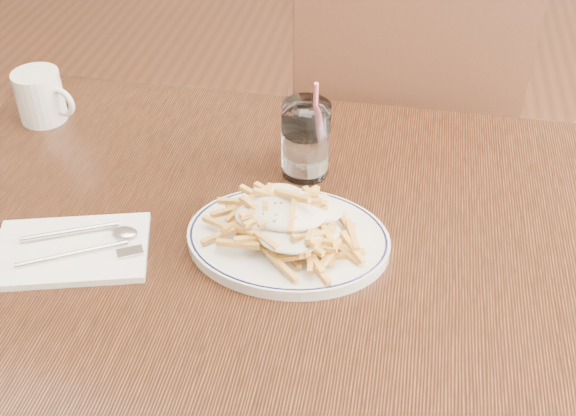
% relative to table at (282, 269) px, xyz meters
% --- Properties ---
extents(table, '(1.20, 0.80, 0.75)m').
position_rel_table_xyz_m(table, '(0.00, 0.00, 0.00)').
color(table, black).
rests_on(table, ground).
extents(chair_far, '(0.56, 0.56, 1.02)m').
position_rel_table_xyz_m(chair_far, '(0.14, 0.61, -0.10)').
color(chair_far, black).
rests_on(chair_far, ground).
extents(fries_plate, '(0.31, 0.27, 0.02)m').
position_rel_table_xyz_m(fries_plate, '(0.01, -0.03, 0.09)').
color(fries_plate, white).
rests_on(fries_plate, table).
extents(loaded_fries, '(0.23, 0.19, 0.07)m').
position_rel_table_xyz_m(loaded_fries, '(0.01, -0.03, 0.13)').
color(loaded_fries, gold).
rests_on(loaded_fries, fries_plate).
extents(napkin, '(0.25, 0.20, 0.01)m').
position_rel_table_xyz_m(napkin, '(-0.29, -0.10, 0.08)').
color(napkin, white).
rests_on(napkin, table).
extents(cutlery, '(0.19, 0.15, 0.01)m').
position_rel_table_xyz_m(cutlery, '(-0.30, -0.10, 0.09)').
color(cutlery, silver).
rests_on(cutlery, napkin).
extents(water_glass, '(0.08, 0.08, 0.18)m').
position_rel_table_xyz_m(water_glass, '(0.01, 0.16, 0.14)').
color(water_glass, white).
rests_on(water_glass, table).
extents(coffee_mug, '(0.12, 0.09, 0.09)m').
position_rel_table_xyz_m(coffee_mug, '(-0.49, 0.24, 0.13)').
color(coffee_mug, white).
rests_on(coffee_mug, table).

